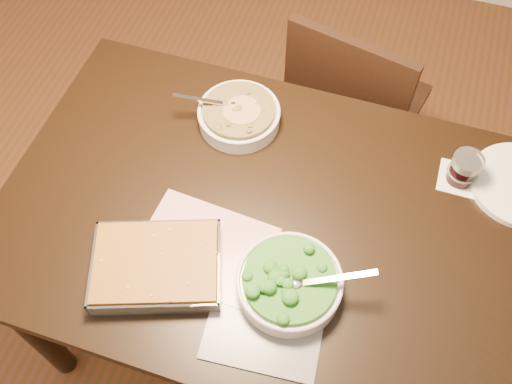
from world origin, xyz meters
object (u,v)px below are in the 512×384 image
(table, at_px, (272,235))
(wine_tumbler, at_px, (464,168))
(baking_dish, at_px, (157,265))
(broccoli_bowl, at_px, (289,283))
(chair_far, at_px, (351,106))
(stew_bowl, at_px, (239,115))

(table, height_order, wine_tumbler, wine_tumbler)
(baking_dish, bearing_deg, broccoli_bowl, -10.11)
(table, bearing_deg, chair_far, 82.20)
(baking_dish, height_order, chair_far, chair_far)
(broccoli_bowl, bearing_deg, baking_dish, -170.54)
(table, distance_m, broccoli_bowl, 0.23)
(stew_bowl, relative_size, baking_dish, 0.70)
(stew_bowl, distance_m, broccoli_bowl, 0.51)
(chair_far, bearing_deg, stew_bowl, 67.54)
(table, xyz_separation_m, baking_dish, (-0.22, -0.22, 0.12))
(table, xyz_separation_m, chair_far, (0.09, 0.65, -0.17))
(stew_bowl, relative_size, chair_far, 0.29)
(stew_bowl, distance_m, wine_tumbler, 0.61)
(baking_dish, bearing_deg, stew_bowl, 66.10)
(table, xyz_separation_m, stew_bowl, (-0.18, 0.26, 0.13))
(stew_bowl, height_order, broccoli_bowl, broccoli_bowl)
(table, bearing_deg, wine_tumbler, 31.40)
(baking_dish, bearing_deg, chair_far, 51.06)
(broccoli_bowl, distance_m, baking_dish, 0.31)
(table, relative_size, broccoli_bowl, 5.11)
(baking_dish, distance_m, chair_far, 0.97)
(chair_far, bearing_deg, wine_tumbler, 143.64)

